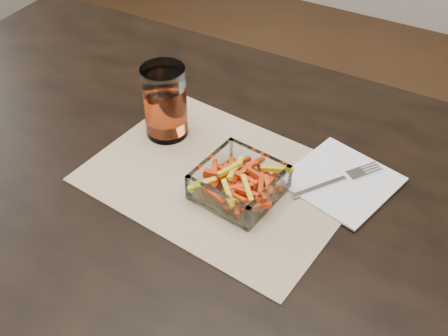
{
  "coord_description": "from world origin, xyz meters",
  "views": [
    {
      "loc": [
        0.35,
        -0.62,
        1.43
      ],
      "look_at": [
        -0.0,
        0.01,
        0.78
      ],
      "focal_mm": 45.0,
      "sensor_mm": 36.0,
      "label": 1
    }
  ],
  "objects_px": {
    "tumbler": "(165,104)",
    "fork": "(340,179)",
    "glass_bowl": "(239,184)",
    "dining_table": "(222,219)"
  },
  "relations": [
    {
      "from": "tumbler",
      "to": "fork",
      "type": "height_order",
      "value": "tumbler"
    },
    {
      "from": "dining_table",
      "to": "tumbler",
      "type": "relative_size",
      "value": 11.18
    },
    {
      "from": "glass_bowl",
      "to": "tumbler",
      "type": "bearing_deg",
      "value": 157.74
    },
    {
      "from": "tumbler",
      "to": "fork",
      "type": "distance_m",
      "value": 0.35
    },
    {
      "from": "tumbler",
      "to": "fork",
      "type": "relative_size",
      "value": 0.91
    },
    {
      "from": "glass_bowl",
      "to": "fork",
      "type": "height_order",
      "value": "glass_bowl"
    },
    {
      "from": "glass_bowl",
      "to": "tumbler",
      "type": "relative_size",
      "value": 1.01
    },
    {
      "from": "fork",
      "to": "dining_table",
      "type": "bearing_deg",
      "value": -114.16
    },
    {
      "from": "dining_table",
      "to": "glass_bowl",
      "type": "relative_size",
      "value": 11.01
    },
    {
      "from": "glass_bowl",
      "to": "tumbler",
      "type": "height_order",
      "value": "tumbler"
    }
  ]
}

